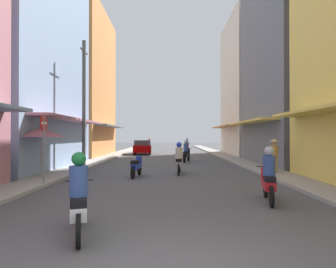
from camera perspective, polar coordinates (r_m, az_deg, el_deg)
name	(u,v)px	position (r m, az deg, el deg)	size (l,w,h in m)	color
ground_plane	(169,158)	(24.42, 0.11, -4.81)	(110.49, 110.49, 0.00)	#4C4C4F
sidewalk_left	(109,157)	(24.98, -11.93, -4.56)	(1.51, 58.22, 0.12)	#ADA89E
sidewalk_right	(229,157)	(24.94, 12.17, -4.57)	(1.51, 58.22, 0.12)	#9E9991
building_left_mid	(13,19)	(19.63, -28.96, 19.69)	(7.05, 9.70, 17.22)	#8CA5CC
building_left_far	(74,84)	(28.43, -18.47, 9.60)	(7.05, 9.46, 13.62)	#D88C4C
building_right_mid	(302,42)	(21.68, 25.53, 16.54)	(7.05, 8.74, 16.36)	slate
building_right_far	(259,87)	(29.72, 17.89, 9.06)	(7.05, 8.64, 13.52)	silver
motorbike_blue	(137,166)	(13.05, -6.38, -6.41)	(0.55, 1.81, 0.96)	black
motorbike_red	(268,177)	(8.52, 19.67, -8.23)	(0.63, 1.79, 1.58)	black
motorbike_white	(79,198)	(5.66, -17.63, -12.24)	(0.72, 1.75, 1.58)	black
motorbike_silver	(179,160)	(13.90, 2.27, -5.22)	(0.55, 1.81, 1.58)	black
motorbike_maroon	(187,144)	(40.51, 3.96, -2.07)	(0.67, 1.77, 1.58)	black
motorbike_green	(149,145)	(36.85, -3.88, -2.23)	(0.72, 1.75, 1.58)	black
motorbike_black	(186,152)	(20.36, 3.76, -3.70)	(0.72, 1.75, 1.58)	black
parked_car	(142,147)	(28.93, -5.22, -2.66)	(2.09, 4.23, 1.45)	#8C0000
pedestrian_far	(274,154)	(14.40, 20.74, -3.89)	(0.44, 0.44, 1.75)	#BF8C3F
vendor_umbrella	(41,132)	(13.39, -24.28, 0.38)	(1.90, 1.90, 2.27)	#99999E
utility_pole	(84,104)	(16.44, -16.69, 5.93)	(0.20, 1.20, 7.20)	#4C4C4F
street_sign_no_entry	(44,140)	(11.44, -23.88, -1.13)	(0.07, 0.60, 2.65)	gray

